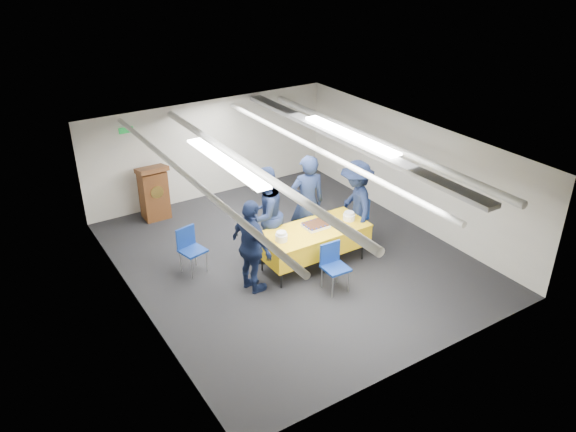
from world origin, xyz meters
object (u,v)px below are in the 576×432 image
(chair_left, at_px, (190,245))
(sailor_d, at_px, (356,205))
(sheet_cake, at_px, (316,225))
(chair_right, at_px, (358,213))
(podium, at_px, (154,192))
(sailor_a, at_px, (307,202))
(sailor_c, at_px, (252,247))
(chair_near, at_px, (333,262))
(serving_table, at_px, (314,239))
(sailor_b, at_px, (264,215))

(chair_left, xyz_separation_m, sailor_d, (3.15, -0.88, 0.37))
(sheet_cake, distance_m, chair_right, 1.43)
(sheet_cake, relative_size, sailor_d, 0.26)
(podium, distance_m, sailor_a, 3.55)
(chair_right, distance_m, sailor_c, 2.85)
(sheet_cake, bearing_deg, chair_near, -104.54)
(chair_left, relative_size, sailor_c, 0.50)
(chair_near, xyz_separation_m, chair_right, (1.56, 1.26, 0.00))
(sheet_cake, xyz_separation_m, podium, (-1.89, 3.44, -0.20))
(podium, height_order, sailor_c, sailor_c)
(serving_table, bearing_deg, chair_near, -100.35)
(podium, bearing_deg, serving_table, -62.53)
(chair_right, bearing_deg, chair_near, -141.04)
(sheet_cake, bearing_deg, serving_table, -147.96)
(sheet_cake, relative_size, podium, 0.37)
(chair_left, relative_size, sailor_a, 0.45)
(sheet_cake, distance_m, sailor_c, 1.45)
(podium, height_order, chair_near, podium)
(podium, relative_size, sailor_d, 0.69)
(serving_table, bearing_deg, sailor_d, 9.34)
(chair_left, relative_size, sailor_b, 0.46)
(serving_table, relative_size, sailor_b, 1.10)
(sailor_a, relative_size, sailor_d, 1.08)
(chair_right, xyz_separation_m, chair_left, (-3.45, 0.62, 0.00))
(chair_near, relative_size, chair_left, 1.00)
(sailor_b, bearing_deg, serving_table, 108.28)
(podium, distance_m, chair_right, 4.43)
(chair_right, bearing_deg, sailor_b, 173.40)
(chair_left, height_order, sailor_c, sailor_c)
(podium, distance_m, chair_left, 2.43)
(sailor_c, bearing_deg, sailor_a, -73.23)
(serving_table, distance_m, sailor_b, 1.03)
(chair_right, relative_size, chair_left, 1.00)
(podium, xyz_separation_m, chair_right, (3.23, -3.03, -0.08))
(sailor_b, bearing_deg, sailor_a, 152.35)
(chair_near, xyz_separation_m, sailor_b, (-0.51, 1.50, 0.41))
(podium, relative_size, chair_right, 1.44)
(serving_table, relative_size, chair_near, 2.39)
(sailor_b, relative_size, sailor_c, 1.09)
(sheet_cake, bearing_deg, chair_right, 16.82)
(sheet_cake, bearing_deg, sailor_d, 7.51)
(chair_near, height_order, chair_right, same)
(serving_table, xyz_separation_m, chair_left, (-2.03, 1.07, -0.03))
(sailor_b, relative_size, sailor_d, 1.05)
(podium, xyz_separation_m, sailor_a, (2.10, -2.83, 0.36))
(podium, height_order, chair_left, podium)
(podium, xyz_separation_m, chair_left, (-0.22, -2.42, -0.08))
(chair_right, relative_size, sailor_c, 0.50)
(chair_near, relative_size, sailor_c, 0.50)
(podium, bearing_deg, sailor_c, -82.88)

